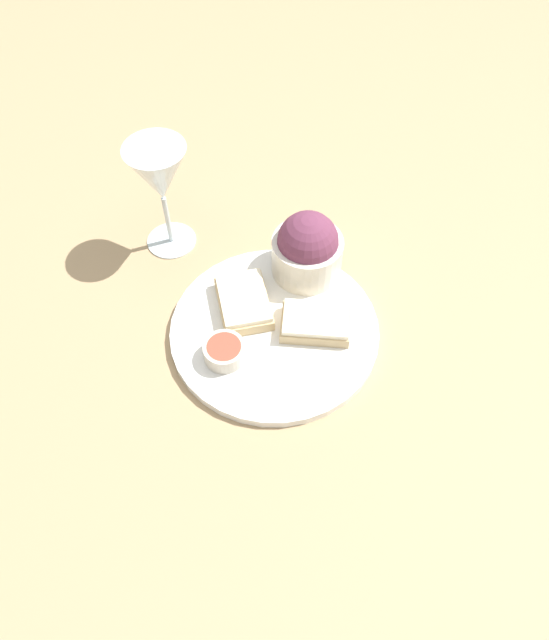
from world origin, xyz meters
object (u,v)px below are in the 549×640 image
salad_bowl (307,248)px  cheese_toast_far (315,323)px  wine_glass (159,177)px  sauce_ramekin (224,351)px  cheese_toast_near (245,301)px

salad_bowl → cheese_toast_far: (-0.08, 0.08, -0.03)m
cheese_toast_far → wine_glass: 0.31m
wine_glass → sauce_ramekin: bearing=152.9°
sauce_ramekin → cheese_toast_near: bearing=-66.5°
cheese_toast_near → cheese_toast_far: bearing=-161.2°
sauce_ramekin → wine_glass: (0.22, -0.11, 0.11)m
wine_glass → cheese_toast_near: bearing=170.9°
sauce_ramekin → cheese_toast_far: same height
sauce_ramekin → wine_glass: size_ratio=0.31×
cheese_toast_far → wine_glass: (0.29, 0.01, 0.11)m
salad_bowl → sauce_ramekin: salad_bowl is taller
sauce_ramekin → cheese_toast_near: 0.09m
salad_bowl → wine_glass: size_ratio=0.57×
salad_bowl → sauce_ramekin: (-0.01, 0.20, -0.03)m
sauce_ramekin → cheese_toast_near: (0.04, -0.08, -0.00)m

